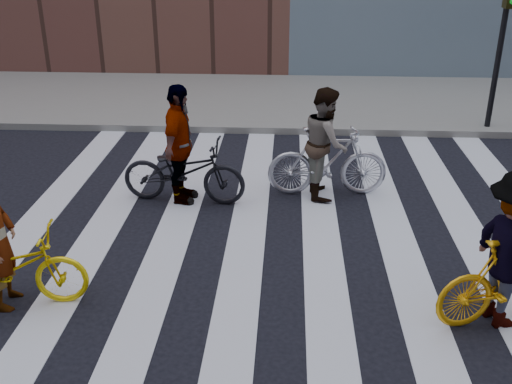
# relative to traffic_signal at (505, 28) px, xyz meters

# --- Properties ---
(ground) EXTENTS (100.00, 100.00, 0.00)m
(ground) POSITION_rel_traffic_signal_xyz_m (-4.40, -5.32, -2.28)
(ground) COLOR black
(ground) RESTS_ON ground
(sidewalk_far) EXTENTS (100.00, 5.00, 0.15)m
(sidewalk_far) POSITION_rel_traffic_signal_xyz_m (-4.40, 2.18, -2.20)
(sidewalk_far) COLOR gray
(sidewalk_far) RESTS_ON ground
(zebra_crosswalk) EXTENTS (8.25, 10.00, 0.01)m
(zebra_crosswalk) POSITION_rel_traffic_signal_xyz_m (-4.40, -5.32, -2.27)
(zebra_crosswalk) COLOR silver
(zebra_crosswalk) RESTS_ON ground
(traffic_signal) EXTENTS (0.22, 0.42, 3.33)m
(traffic_signal) POSITION_rel_traffic_signal_xyz_m (0.00, 0.00, 0.00)
(traffic_signal) COLOR black
(traffic_signal) RESTS_ON ground
(bike_yellow_left) EXTENTS (1.93, 0.88, 0.98)m
(bike_yellow_left) POSITION_rel_traffic_signal_xyz_m (-7.67, -6.86, -1.79)
(bike_yellow_left) COLOR yellow
(bike_yellow_left) RESTS_ON ground
(bike_silver_mid) EXTENTS (2.03, 0.69, 1.20)m
(bike_silver_mid) POSITION_rel_traffic_signal_xyz_m (-3.71, -3.42, -1.68)
(bike_silver_mid) COLOR #BABBC5
(bike_silver_mid) RESTS_ON ground
(bike_yellow_right) EXTENTS (1.89, 0.99, 1.09)m
(bike_yellow_right) POSITION_rel_traffic_signal_xyz_m (-1.82, -6.88, -1.73)
(bike_yellow_right) COLOR #FDAB0E
(bike_yellow_right) RESTS_ON ground
(bike_dark_rear) EXTENTS (2.09, 0.90, 1.07)m
(bike_dark_rear) POSITION_rel_traffic_signal_xyz_m (-6.06, -3.83, -1.75)
(bike_dark_rear) COLOR black
(bike_dark_rear) RESTS_ON ground
(rider_mid) EXTENTS (0.76, 0.94, 1.85)m
(rider_mid) POSITION_rel_traffic_signal_xyz_m (-3.76, -3.42, -1.35)
(rider_mid) COLOR slate
(rider_mid) RESTS_ON ground
(rider_rear) EXTENTS (0.59, 1.20, 1.97)m
(rider_rear) POSITION_rel_traffic_signal_xyz_m (-6.11, -3.83, -1.29)
(rider_rear) COLOR slate
(rider_rear) RESTS_ON ground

